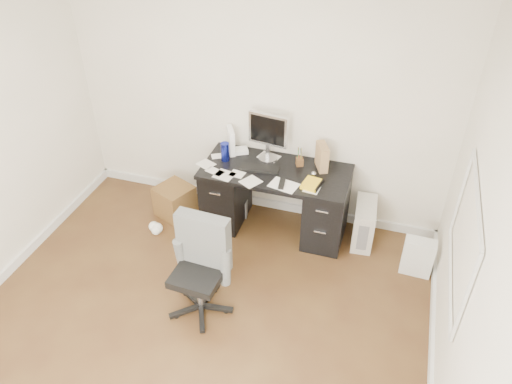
% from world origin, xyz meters
% --- Properties ---
extents(ground, '(4.00, 4.00, 0.00)m').
position_xyz_m(ground, '(0.00, 0.00, 0.00)').
color(ground, '#402614').
rests_on(ground, ground).
extents(room_shell, '(4.02, 4.02, 2.71)m').
position_xyz_m(room_shell, '(0.03, 0.03, 1.66)').
color(room_shell, beige).
rests_on(room_shell, ground).
extents(desk, '(1.50, 0.70, 0.75)m').
position_xyz_m(desk, '(0.30, 1.65, 0.40)').
color(desk, black).
rests_on(desk, ground).
extents(loose_papers, '(1.10, 0.60, 0.00)m').
position_xyz_m(loose_papers, '(0.10, 1.60, 0.75)').
color(loose_papers, white).
rests_on(loose_papers, desk).
extents(lcd_monitor, '(0.45, 0.29, 0.53)m').
position_xyz_m(lcd_monitor, '(0.16, 1.83, 1.01)').
color(lcd_monitor, silver).
rests_on(lcd_monitor, desk).
extents(keyboard, '(0.41, 0.17, 0.02)m').
position_xyz_m(keyboard, '(0.14, 1.61, 0.76)').
color(keyboard, black).
rests_on(keyboard, desk).
extents(computer_mouse, '(0.06, 0.06, 0.05)m').
position_xyz_m(computer_mouse, '(0.69, 1.66, 0.78)').
color(computer_mouse, silver).
rests_on(computer_mouse, desk).
extents(travel_mug, '(0.11, 0.11, 0.20)m').
position_xyz_m(travel_mug, '(-0.25, 1.68, 0.85)').
color(travel_mug, navy).
rests_on(travel_mug, desk).
extents(white_binder, '(0.21, 0.26, 0.27)m').
position_xyz_m(white_binder, '(-0.25, 1.86, 0.88)').
color(white_binder, white).
rests_on(white_binder, desk).
extents(magazine_file, '(0.20, 0.25, 0.27)m').
position_xyz_m(magazine_file, '(0.73, 1.83, 0.88)').
color(magazine_file, '#A07A4D').
rests_on(magazine_file, desk).
extents(pen_cup, '(0.11, 0.11, 0.21)m').
position_xyz_m(pen_cup, '(0.51, 1.81, 0.85)').
color(pen_cup, '#533517').
rests_on(pen_cup, desk).
extents(yellow_book, '(0.20, 0.23, 0.04)m').
position_xyz_m(yellow_book, '(0.70, 1.49, 0.77)').
color(yellow_book, yellow).
rests_on(yellow_book, desk).
extents(paper_remote, '(0.31, 0.27, 0.02)m').
position_xyz_m(paper_remote, '(0.45, 1.42, 0.76)').
color(paper_remote, white).
rests_on(paper_remote, desk).
extents(office_chair, '(0.57, 0.57, 0.96)m').
position_xyz_m(office_chair, '(-0.03, 0.34, 0.48)').
color(office_chair, '#4B4D4A').
rests_on(office_chair, ground).
extents(pc_tower, '(0.24, 0.48, 0.46)m').
position_xyz_m(pc_tower, '(1.24, 1.72, 0.23)').
color(pc_tower, '#AFA99E').
rests_on(pc_tower, ground).
extents(shopping_bag, '(0.30, 0.22, 0.40)m').
position_xyz_m(shopping_bag, '(1.80, 1.41, 0.20)').
color(shopping_bag, silver).
rests_on(shopping_bag, ground).
extents(wicker_basket, '(0.47, 0.47, 0.36)m').
position_xyz_m(wicker_basket, '(-0.83, 1.55, 0.18)').
color(wicker_basket, '#513A18').
rests_on(wicker_basket, ground).
extents(desk_printer, '(0.41, 0.36, 0.21)m').
position_xyz_m(desk_printer, '(-0.24, 1.80, 0.11)').
color(desk_printer, slate).
rests_on(desk_printer, ground).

